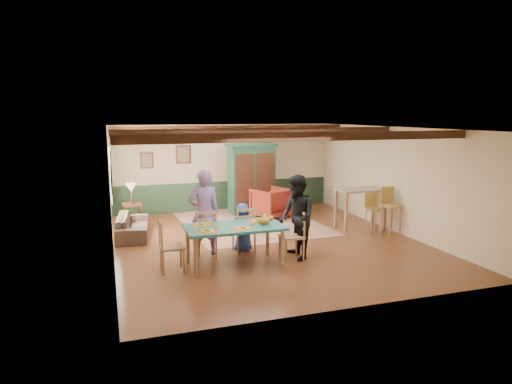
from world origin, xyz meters
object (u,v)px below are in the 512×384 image
object	(u,v)px
bar_stool_left	(374,214)
cat	(264,220)
bar_stool_right	(392,211)
armchair	(271,203)
sofa	(133,226)
dining_chair_far_left	(205,233)
person_woman	(297,217)
armoire	(252,178)
person_child	(243,227)
end_table	(132,215)
dining_chair_end_left	(172,246)
dining_table	(234,246)
counter_table	(360,209)
table_lamp	(131,194)
dining_chair_far_right	(244,230)
dining_chair_end_right	(292,235)
person_man	(204,213)

from	to	relation	value
bar_stool_left	cat	bearing A→B (deg)	-155.20
bar_stool_right	armchair	bearing A→B (deg)	123.73
sofa	bar_stool_right	size ratio (longest dim) A/B	1.54
dining_chair_far_left	person_woman	bearing A→B (deg)	156.43
armoire	person_child	bearing A→B (deg)	-116.07
person_child	armoire	size ratio (longest dim) A/B	0.51
person_child	bar_stool_right	bearing A→B (deg)	-176.82
sofa	end_table	size ratio (longest dim) A/B	3.01
dining_chair_end_left	bar_stool_right	xyz separation A→B (m)	(5.67, 1.07, 0.08)
person_child	bar_stool_left	bearing A→B (deg)	-173.69
dining_table	sofa	xyz separation A→B (m)	(-1.82, 2.91, -0.14)
sofa	counter_table	size ratio (longest dim) A/B	1.42
person_child	table_lamp	world-z (taller)	table_lamp
armchair	bar_stool_right	xyz separation A→B (m)	(2.25, -2.72, 0.16)
sofa	person_child	bearing A→B (deg)	-125.68
person_woman	armoire	xyz separation A→B (m)	(0.49, 4.64, 0.18)
person_child	cat	distance (m)	1.05
dining_chair_far_right	bar_stool_left	size ratio (longest dim) A/B	1.00
dining_chair_far_left	bar_stool_left	world-z (taller)	same
bar_stool_left	bar_stool_right	world-z (taller)	bar_stool_right
sofa	cat	bearing A→B (deg)	-134.80
dining_table	bar_stool_right	size ratio (longest dim) A/B	1.63
person_child	counter_table	xyz separation A→B (m)	(3.55, 0.98, -0.00)
dining_chair_end_left	table_lamp	bearing A→B (deg)	7.41
person_woman	table_lamp	xyz separation A→B (m)	(-3.11, 4.06, -0.00)
person_woman	armoire	distance (m)	4.67
dining_chair_end_right	person_child	xyz separation A→B (m)	(-0.81, 0.87, 0.03)
person_woman	person_man	bearing A→B (deg)	-115.87
bar_stool_left	bar_stool_right	xyz separation A→B (m)	(0.41, -0.18, 0.08)
person_child	end_table	bearing A→B (deg)	-55.36
armoire	bar_stool_left	size ratio (longest dim) A/B	2.08
dining_chair_end_left	counter_table	world-z (taller)	counter_table
counter_table	armoire	bearing A→B (deg)	127.53
bar_stool_right	person_woman	bearing A→B (deg)	-166.50
dining_chair_end_left	sofa	size ratio (longest dim) A/B	0.56
dining_table	counter_table	distance (m)	4.39
end_table	counter_table	size ratio (longest dim) A/B	0.47
armoire	bar_stool_right	bearing A→B (deg)	-59.61
counter_table	person_child	bearing A→B (deg)	-164.53
dining_chair_far_right	cat	size ratio (longest dim) A/B	2.64
sofa	dining_chair_far_left	bearing A→B (deg)	-140.32
person_woman	bar_stool_right	world-z (taller)	person_woman
dining_chair_end_left	table_lamp	xyz separation A→B (m)	(-0.52, 4.06, 0.38)
dining_chair_end_right	armoire	bearing A→B (deg)	172.77
counter_table	sofa	bearing A→B (deg)	169.59
person_woman	bar_stool_left	bearing A→B (deg)	115.35
person_child	dining_table	bearing A→B (deg)	63.43
person_woman	dining_table	bearing A→B (deg)	-90.00
dining_chair_end_left	sofa	xyz separation A→B (m)	(-0.58, 2.91, -0.25)
dining_table	dining_chair_far_right	size ratio (longest dim) A/B	1.89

